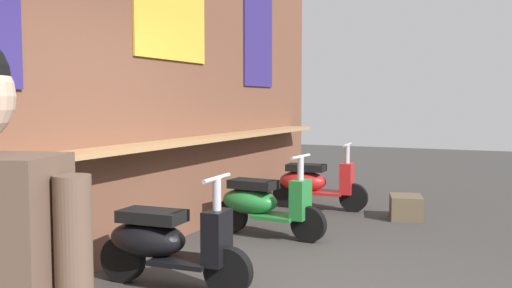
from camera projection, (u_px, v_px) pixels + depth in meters
market_stall_facade at (76, 85)px, 5.01m from camera, size 10.94×0.61×3.41m
scooter_black at (165, 242)px, 4.70m from camera, size 0.48×1.40×0.97m
scooter_green at (262, 203)px, 6.50m from camera, size 0.49×1.40×0.97m
scooter_red at (314, 182)px, 8.16m from camera, size 0.49×1.40×0.97m
merchandise_crate at (406, 207)px, 7.47m from camera, size 0.60×0.52×0.31m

